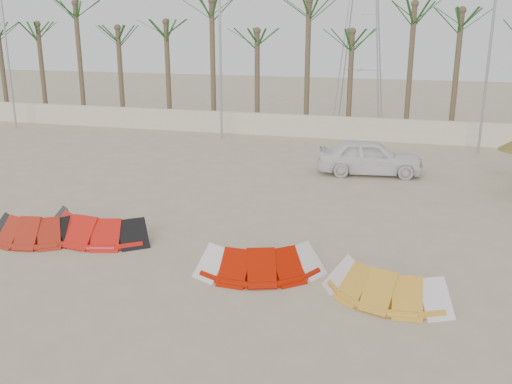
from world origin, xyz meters
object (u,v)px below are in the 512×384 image
(kite_red_left, at_px, (40,226))
(kite_red_right, at_px, (263,256))
(car, at_px, (370,157))
(kite_orange, at_px, (386,280))
(kite_red_mid, at_px, (99,223))

(kite_red_left, height_order, kite_red_right, same)
(kite_red_right, height_order, car, car)
(kite_orange, height_order, car, car)
(kite_red_right, xyz_separation_m, kite_orange, (3.31, -0.60, -0.00))
(kite_red_right, bearing_deg, car, 80.49)
(kite_red_left, relative_size, kite_red_right, 0.87)
(kite_red_right, distance_m, kite_orange, 3.36)
(kite_red_mid, xyz_separation_m, kite_orange, (9.01, -1.77, -0.00))
(kite_red_left, relative_size, car, 0.69)
(kite_red_right, distance_m, car, 11.43)
(kite_red_right, bearing_deg, kite_orange, -10.29)
(kite_red_mid, distance_m, car, 12.64)
(kite_red_mid, bearing_deg, kite_red_left, -156.14)
(kite_orange, bearing_deg, kite_red_mid, 168.91)
(kite_red_left, height_order, kite_red_mid, same)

